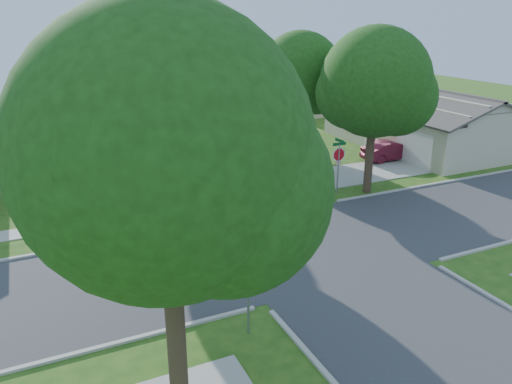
{
  "coord_description": "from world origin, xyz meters",
  "views": [
    {
      "loc": [
        -9.85,
        -16.35,
        9.11
      ],
      "look_at": [
        -1.04,
        2.64,
        1.6
      ],
      "focal_mm": 35.0,
      "sensor_mm": 36.0,
      "label": 1
    }
  ],
  "objects_px": {
    "house_ne_near": "(420,125)",
    "house_ne_far": "(298,91)",
    "tree_w_far": "(79,55)",
    "tree_ne_corner": "(376,87)",
    "stop_sign_ne": "(339,157)",
    "tree_e_mid": "(224,53)",
    "tree_w_near": "(136,78)",
    "tree_w_mid": "(99,53)",
    "stop_sign_sw": "(248,274)",
    "tree_e_near": "(301,78)",
    "car_curb_west": "(102,107)",
    "tree_e_far": "(177,47)",
    "tree_sw_corner": "(168,165)",
    "car_curb_east": "(216,129)",
    "car_driveway": "(390,150)"
  },
  "relations": [
    {
      "from": "tree_e_mid",
      "to": "tree_ne_corner",
      "type": "xyz_separation_m",
      "value": [
        1.6,
        -16.8,
        -0.66
      ]
    },
    {
      "from": "stop_sign_ne",
      "to": "tree_e_mid",
      "type": "height_order",
      "value": "tree_e_mid"
    },
    {
      "from": "tree_w_far",
      "to": "tree_ne_corner",
      "type": "relative_size",
      "value": 0.93
    },
    {
      "from": "tree_e_far",
      "to": "car_curb_west",
      "type": "distance_m",
      "value": 9.59
    },
    {
      "from": "car_curb_west",
      "to": "tree_w_mid",
      "type": "bearing_deg",
      "value": 89.12
    },
    {
      "from": "stop_sign_sw",
      "to": "house_ne_near",
      "type": "bearing_deg",
      "value": 37.18
    },
    {
      "from": "tree_e_near",
      "to": "car_curb_west",
      "type": "height_order",
      "value": "tree_e_near"
    },
    {
      "from": "stop_sign_ne",
      "to": "house_ne_far",
      "type": "height_order",
      "value": "house_ne_far"
    },
    {
      "from": "stop_sign_sw",
      "to": "tree_sw_corner",
      "type": "distance_m",
      "value": 5.54
    },
    {
      "from": "tree_e_mid",
      "to": "tree_w_far",
      "type": "distance_m",
      "value": 16.06
    },
    {
      "from": "tree_e_mid",
      "to": "car_driveway",
      "type": "bearing_deg",
      "value": -61.28
    },
    {
      "from": "tree_ne_corner",
      "to": "tree_sw_corner",
      "type": "bearing_deg",
      "value": -140.93
    },
    {
      "from": "tree_e_mid",
      "to": "house_ne_near",
      "type": "height_order",
      "value": "tree_e_mid"
    },
    {
      "from": "tree_ne_corner",
      "to": "car_curb_west",
      "type": "relative_size",
      "value": 1.76
    },
    {
      "from": "tree_e_mid",
      "to": "car_curb_west",
      "type": "relative_size",
      "value": 1.87
    },
    {
      "from": "stop_sign_sw",
      "to": "tree_ne_corner",
      "type": "distance_m",
      "value": 14.64
    },
    {
      "from": "stop_sign_sw",
      "to": "tree_e_near",
      "type": "distance_m",
      "value": 17.04
    },
    {
      "from": "stop_sign_ne",
      "to": "car_curb_east",
      "type": "bearing_deg",
      "value": 95.95
    },
    {
      "from": "tree_e_near",
      "to": "tree_w_near",
      "type": "distance_m",
      "value": 9.41
    },
    {
      "from": "car_curb_west",
      "to": "car_curb_east",
      "type": "bearing_deg",
      "value": 120.68
    },
    {
      "from": "tree_w_mid",
      "to": "house_ne_near",
      "type": "xyz_separation_m",
      "value": [
        20.63,
        -10.01,
        -4.97
      ]
    },
    {
      "from": "stop_sign_ne",
      "to": "house_ne_far",
      "type": "relative_size",
      "value": 0.22
    },
    {
      "from": "tree_w_near",
      "to": "tree_sw_corner",
      "type": "distance_m",
      "value": 16.24
    },
    {
      "from": "stop_sign_sw",
      "to": "tree_e_near",
      "type": "bearing_deg",
      "value": 55.41
    },
    {
      "from": "stop_sign_sw",
      "to": "tree_e_far",
      "type": "xyz_separation_m",
      "value": [
        9.45,
        38.71,
        3.95
      ]
    },
    {
      "from": "stop_sign_ne",
      "to": "tree_w_near",
      "type": "height_order",
      "value": "tree_w_near"
    },
    {
      "from": "tree_w_far",
      "to": "house_ne_far",
      "type": "bearing_deg",
      "value": -13.64
    },
    {
      "from": "tree_w_far",
      "to": "house_ne_near",
      "type": "distance_m",
      "value": 31.17
    },
    {
      "from": "tree_w_near",
      "to": "tree_ne_corner",
      "type": "distance_m",
      "value": 12.02
    },
    {
      "from": "stop_sign_sw",
      "to": "tree_e_near",
      "type": "height_order",
      "value": "tree_e_near"
    },
    {
      "from": "tree_w_near",
      "to": "tree_ne_corner",
      "type": "xyz_separation_m",
      "value": [
        11.0,
        -4.8,
        -0.52
      ]
    },
    {
      "from": "house_ne_near",
      "to": "tree_w_far",
      "type": "bearing_deg",
      "value": 131.9
    },
    {
      "from": "stop_sign_sw",
      "to": "house_ne_near",
      "type": "xyz_separation_m",
      "value": [
        20.69,
        15.7,
        -0.51
      ]
    },
    {
      "from": "car_curb_west",
      "to": "tree_e_mid",
      "type": "bearing_deg",
      "value": 129.52
    },
    {
      "from": "tree_e_far",
      "to": "tree_sw_corner",
      "type": "relative_size",
      "value": 0.91
    },
    {
      "from": "stop_sign_ne",
      "to": "house_ne_near",
      "type": "distance_m",
      "value": 12.94
    },
    {
      "from": "tree_e_far",
      "to": "tree_w_near",
      "type": "bearing_deg",
      "value": -110.6
    },
    {
      "from": "tree_w_mid",
      "to": "tree_ne_corner",
      "type": "xyz_separation_m",
      "value": [
        11.0,
        -16.8,
        -0.9
      ]
    },
    {
      "from": "tree_w_far",
      "to": "car_driveway",
      "type": "relative_size",
      "value": 2.04
    },
    {
      "from": "tree_w_near",
      "to": "tree_w_far",
      "type": "xyz_separation_m",
      "value": [
        -0.01,
        25.0,
        -0.61
      ]
    },
    {
      "from": "stop_sign_ne",
      "to": "car_driveway",
      "type": "distance_m",
      "value": 8.01
    },
    {
      "from": "car_curb_east",
      "to": "car_curb_west",
      "type": "xyz_separation_m",
      "value": [
        -6.4,
        13.91,
        -0.03
      ]
    },
    {
      "from": "tree_w_far",
      "to": "car_driveway",
      "type": "height_order",
      "value": "tree_w_far"
    },
    {
      "from": "house_ne_near",
      "to": "house_ne_far",
      "type": "xyz_separation_m",
      "value": [
        0.0,
        18.0,
        0.0
      ]
    },
    {
      "from": "tree_w_near",
      "to": "stop_sign_ne",
      "type": "bearing_deg",
      "value": -24.74
    },
    {
      "from": "tree_e_far",
      "to": "house_ne_near",
      "type": "xyz_separation_m",
      "value": [
        11.24,
        -23.01,
        -4.46
      ]
    },
    {
      "from": "tree_w_mid",
      "to": "tree_e_mid",
      "type": "bearing_deg",
      "value": -0.0
    },
    {
      "from": "tree_w_mid",
      "to": "house_ne_far",
      "type": "relative_size",
      "value": 0.7
    },
    {
      "from": "tree_sw_corner",
      "to": "house_ne_far",
      "type": "bearing_deg",
      "value": 56.94
    },
    {
      "from": "car_curb_west",
      "to": "stop_sign_sw",
      "type": "bearing_deg",
      "value": 93.69
    }
  ]
}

